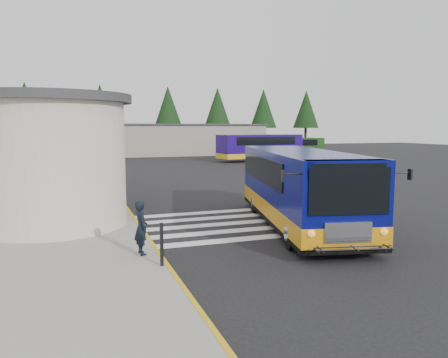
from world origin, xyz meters
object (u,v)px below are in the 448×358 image
object	(u,v)px
pedestrian_b	(61,211)
transit_bus	(299,191)
bollard	(162,244)
far_bus_a	(260,146)
pedestrian_a	(141,228)
far_bus_b	(290,147)

from	to	relation	value
pedestrian_b	transit_bus	bearing A→B (deg)	71.79
bollard	far_bus_a	size ratio (longest dim) A/B	0.11
pedestrian_b	bollard	size ratio (longest dim) A/B	1.43
pedestrian_a	far_bus_a	distance (m)	37.10
pedestrian_a	bollard	distance (m)	1.29
bollard	far_bus_b	size ratio (longest dim) A/B	0.14
pedestrian_a	far_bus_b	world-z (taller)	far_bus_b
pedestrian_b	far_bus_a	bearing A→B (deg)	132.73
pedestrian_a	far_bus_b	size ratio (longest dim) A/B	0.18
pedestrian_a	far_bus_a	xyz separation A→B (m)	(18.16, 32.35, 0.72)
transit_bus	pedestrian_b	world-z (taller)	transit_bus
bollard	far_bus_b	distance (m)	44.00
bollard	transit_bus	bearing A→B (deg)	30.15
transit_bus	bollard	distance (m)	6.99
pedestrian_a	bollard	xyz separation A→B (m)	(0.34, -1.23, -0.20)
pedestrian_b	far_bus_b	world-z (taller)	far_bus_b
pedestrian_b	far_bus_b	distance (m)	41.90
transit_bus	far_bus_a	distance (m)	32.32
transit_bus	far_bus_b	size ratio (longest dim) A/B	1.24
pedestrian_a	far_bus_a	bearing A→B (deg)	-36.68
pedestrian_b	far_bus_a	world-z (taller)	far_bus_a
bollard	far_bus_a	world-z (taller)	far_bus_a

